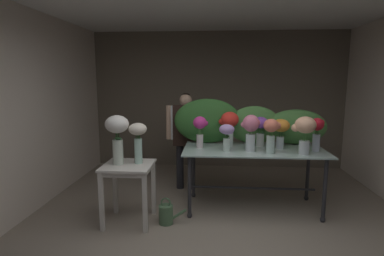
{
  "coord_description": "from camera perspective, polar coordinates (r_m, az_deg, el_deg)",
  "views": [
    {
      "loc": [
        -0.05,
        -2.76,
        1.82
      ],
      "look_at": [
        -0.35,
        1.15,
        1.19
      ],
      "focal_mm": 28.87,
      "sensor_mm": 36.0,
      "label": 1
    }
  ],
  "objects": [
    {
      "name": "watering_can",
      "position": [
        4.06,
        -4.76,
        -15.56
      ],
      "size": [
        0.35,
        0.18,
        0.34
      ],
      "color": "#4C704C",
      "rests_on": "ground"
    },
    {
      "name": "vase_peach_anemones",
      "position": [
        4.14,
        20.11,
        -0.35
      ],
      "size": [
        0.3,
        0.26,
        0.49
      ],
      "color": "silver",
      "rests_on": "display_table_glass"
    },
    {
      "name": "florist",
      "position": [
        5.02,
        -1.18,
        -0.4
      ],
      "size": [
        0.64,
        0.24,
        1.59
      ],
      "color": "#232328",
      "rests_on": "ground"
    },
    {
      "name": "vase_violet_stock",
      "position": [
        4.47,
        12.6,
        0.01
      ],
      "size": [
        0.22,
        0.21,
        0.42
      ],
      "color": "silver",
      "rests_on": "display_table_glass"
    },
    {
      "name": "vase_sunset_peonies",
      "position": [
        4.38,
        16.04,
        -0.14
      ],
      "size": [
        0.26,
        0.24,
        0.41
      ],
      "color": "silver",
      "rests_on": "display_table_glass"
    },
    {
      "name": "vase_magenta_roses",
      "position": [
        4.26,
        1.49,
        0.03
      ],
      "size": [
        0.21,
        0.19,
        0.44
      ],
      "color": "silver",
      "rests_on": "display_table_glass"
    },
    {
      "name": "display_table_glass",
      "position": [
        4.37,
        11.27,
        -5.43
      ],
      "size": [
        1.92,
        0.93,
        0.87
      ],
      "color": "#ADC8C2",
      "rests_on": "ground"
    },
    {
      "name": "vase_coral_ranunculus",
      "position": [
        4.08,
        14.45,
        -0.78
      ],
      "size": [
        0.22,
        0.19,
        0.45
      ],
      "color": "silver",
      "rests_on": "display_table_glass"
    },
    {
      "name": "ground_plane",
      "position": [
        4.92,
        4.73,
        -12.62
      ],
      "size": [
        7.98,
        7.98,
        0.0
      ],
      "primitive_type": "plane",
      "color": "gray"
    },
    {
      "name": "wall_back",
      "position": [
        6.4,
        4.79,
        5.13
      ],
      "size": [
        5.17,
        0.12,
        2.75
      ],
      "primitive_type": "cube",
      "color": "#706656",
      "rests_on": "ground"
    },
    {
      "name": "vase_white_roses_tall",
      "position": [
        3.9,
        -13.63,
        -0.82
      ],
      "size": [
        0.29,
        0.29,
        0.62
      ],
      "color": "silver",
      "rests_on": "side_table_white"
    },
    {
      "name": "vase_lilac_dahlias",
      "position": [
        4.1,
        6.46,
        -1.08
      ],
      "size": [
        0.2,
        0.2,
        0.36
      ],
      "color": "silver",
      "rests_on": "display_table_glass"
    },
    {
      "name": "vase_rosy_freesia",
      "position": [
        4.14,
        10.81,
        -0.28
      ],
      "size": [
        0.25,
        0.22,
        0.49
      ],
      "color": "silver",
      "rests_on": "display_table_glass"
    },
    {
      "name": "side_table_white",
      "position": [
        3.99,
        -11.69,
        -8.18
      ],
      "size": [
        0.61,
        0.59,
        0.76
      ],
      "color": "silver",
      "rests_on": "ground"
    },
    {
      "name": "foliage_backdrop",
      "position": [
        4.62,
        10.26,
        0.76
      ],
      "size": [
        2.23,
        0.31,
        0.66
      ],
      "color": "#2D6028",
      "rests_on": "display_table_glass"
    },
    {
      "name": "wall_left",
      "position": [
        5.25,
        -24.64,
        3.44
      ],
      "size": [
        0.12,
        3.75,
        2.75
      ],
      "primitive_type": "cube",
      "color": "beige",
      "rests_on": "ground"
    },
    {
      "name": "ceiling_slab",
      "position": [
        4.68,
        5.22,
        21.34
      ],
      "size": [
        5.29,
        3.75,
        0.12
      ],
      "primitive_type": "cube",
      "color": "silver",
      "rests_on": "wall_back"
    },
    {
      "name": "vase_scarlet_lilies",
      "position": [
        4.39,
        6.97,
        0.8
      ],
      "size": [
        0.28,
        0.25,
        0.49
      ],
      "color": "silver",
      "rests_on": "display_table_glass"
    },
    {
      "name": "vase_cream_lisianthus_tall",
      "position": [
        3.91,
        -9.99,
        -1.7
      ],
      "size": [
        0.23,
        0.23,
        0.51
      ],
      "color": "silver",
      "rests_on": "side_table_white"
    },
    {
      "name": "vase_crimson_carnations",
      "position": [
        4.37,
        22.06,
        -0.5
      ],
      "size": [
        0.2,
        0.17,
        0.45
      ],
      "color": "silver",
      "rests_on": "display_table_glass"
    }
  ]
}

